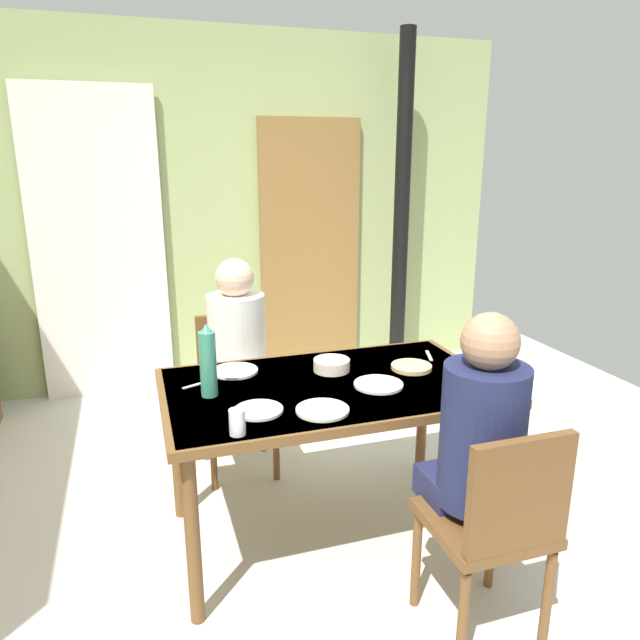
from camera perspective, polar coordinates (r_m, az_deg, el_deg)
The scene contains 21 objects.
ground_plane at distance 2.84m, azimuth -1.87°, elevation -21.66°, with size 6.04×6.04×0.00m, color beige.
wall_back at distance 4.56m, azimuth -10.29°, elevation 10.23°, with size 4.55×0.10×2.61m, color #9FB070.
door_wooden at distance 4.67m, azimuth -0.96°, elevation 6.85°, with size 0.80×0.05×2.00m, color olive.
stove_pipe_column at distance 4.62m, azimuth 7.95°, elevation 10.41°, with size 0.12×0.12×2.61m, color black.
curtain_panel at distance 4.45m, azimuth -20.75°, elevation 6.63°, with size 0.90×0.03×2.19m, color white.
dining_table at distance 2.62m, azimuth 1.02°, elevation -7.71°, with size 1.46×0.86×0.76m.
chair_near_diner at distance 2.23m, azimuth 16.80°, elevation -18.35°, with size 0.40×0.40×0.87m.
chair_far_diner at distance 3.33m, azimuth -8.27°, elevation -6.06°, with size 0.40×0.40×0.87m.
person_near_diner at distance 2.19m, azimuth 15.36°, elevation -10.38°, with size 0.30×0.37×0.77m.
person_far_diner at distance 3.10m, azimuth -8.04°, elevation -2.09°, with size 0.30×0.37×0.77m.
water_bottle_green_near at distance 2.64m, azimuth 14.96°, elevation -3.27°, with size 0.07×0.07×0.28m.
water_bottle_green_far at distance 2.45m, azimuth -10.86°, elevation -4.05°, with size 0.07×0.07×0.31m.
serving_bowl_center at distance 2.73m, azimuth 1.14°, elevation -4.40°, with size 0.17×0.17×0.06m, color beige.
dinner_plate_near_left at distance 2.57m, azimuth 5.72°, elevation -6.27°, with size 0.22×0.22×0.01m, color white.
dinner_plate_near_right at distance 2.74m, azimuth -8.30°, elevation -4.93°, with size 0.21×0.21×0.01m, color white.
dinner_plate_far_center at distance 2.33m, azimuth -5.99°, elevation -8.72°, with size 0.19×0.19×0.01m, color white.
dinner_plate_far_side at distance 2.32m, azimuth 0.24°, elevation -8.75°, with size 0.21×0.21×0.01m, color white.
drinking_glass_by_near_diner at distance 2.14m, azimuth -8.06°, elevation -9.82°, with size 0.06×0.06×0.10m, color silver.
bread_plate_sliced at distance 2.79m, azimuth 8.90°, elevation -4.54°, with size 0.19×0.19×0.02m, color #DBB77A.
cutlery_knife_near at distance 2.98m, azimuth 10.57°, elevation -3.43°, with size 0.15×0.02×0.00m, color silver.
cutlery_fork_near at distance 2.63m, azimuth -11.79°, elevation -6.14°, with size 0.15×0.02×0.00m, color silver.
Camera 1 is at (-0.61, -2.17, 1.73)m, focal length 32.84 mm.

